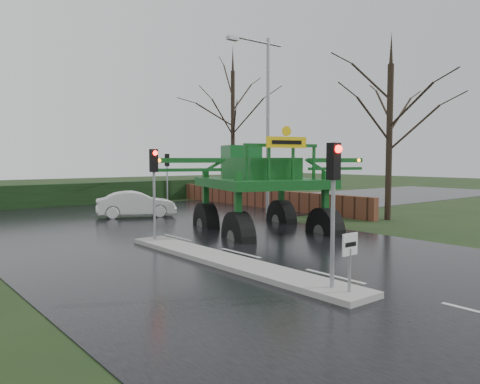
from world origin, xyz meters
TOP-DOWN VIEW (x-y plane):
  - ground at (0.00, 0.00)m, footprint 140.00×140.00m
  - road_main at (0.00, 10.00)m, footprint 14.00×80.00m
  - road_cross at (0.00, 16.00)m, footprint 80.00×12.00m
  - median_island at (-1.30, 3.00)m, footprint 1.20×10.00m
  - hedge_row at (0.00, 24.00)m, footprint 44.00×0.90m
  - brick_wall at (10.50, 16.00)m, footprint 0.40×20.00m
  - keep_left_sign at (-1.30, -1.50)m, footprint 0.50×0.07m
  - traffic_signal_near at (-1.30, -1.01)m, footprint 0.26×0.33m
  - traffic_signal_mid at (-1.30, 7.49)m, footprint 0.26×0.33m
  - traffic_signal_far at (6.50, 20.01)m, footprint 0.26×0.33m
  - street_light_right at (8.19, 12.00)m, footprint 3.85×0.30m
  - tree_right_near at (11.50, 6.00)m, footprint 5.60×5.60m
  - tree_right_far at (13.00, 21.00)m, footprint 7.00×7.00m
  - crop_sprayer at (1.72, 6.43)m, footprint 9.63×7.25m
  - white_sedan at (1.82, 15.32)m, footprint 4.45×2.90m

SIDE VIEW (x-z plane):
  - ground at x=0.00m, z-range 0.00..0.00m
  - white_sedan at x=1.82m, z-range -0.69..0.69m
  - road_main at x=0.00m, z-range -0.01..0.01m
  - road_cross at x=0.00m, z-range 0.00..0.02m
  - median_island at x=-1.30m, z-range 0.01..0.17m
  - brick_wall at x=10.50m, z-range 0.00..1.20m
  - hedge_row at x=0.00m, z-range 0.00..1.50m
  - keep_left_sign at x=-1.30m, z-range 0.38..1.73m
  - traffic_signal_near at x=-1.30m, z-range 0.83..4.35m
  - traffic_signal_mid at x=-1.30m, z-range 0.83..4.35m
  - traffic_signal_far at x=6.50m, z-range 0.83..4.35m
  - crop_sprayer at x=1.72m, z-range -0.15..5.43m
  - tree_right_near at x=11.50m, z-range 0.38..10.02m
  - street_light_right at x=8.19m, z-range 0.99..10.99m
  - tree_right_far at x=13.00m, z-range 0.47..12.52m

